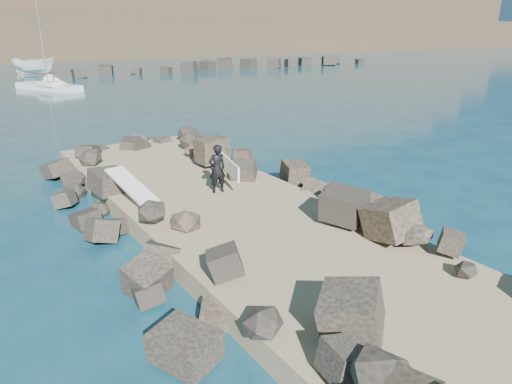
% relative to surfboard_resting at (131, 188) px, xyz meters
% --- Properties ---
extents(ground, '(800.00, 800.00, 0.00)m').
position_rel_surfboard_resting_xyz_m(ground, '(2.46, -2.66, -1.04)').
color(ground, '#0F384C').
rests_on(ground, ground).
extents(jetty, '(6.00, 26.00, 0.60)m').
position_rel_surfboard_resting_xyz_m(jetty, '(2.46, -4.66, -0.74)').
color(jetty, '#8C7759').
rests_on(jetty, ground).
extents(riprap_left, '(2.60, 22.00, 1.00)m').
position_rel_surfboard_resting_xyz_m(riprap_left, '(-0.44, -4.16, -0.54)').
color(riprap_left, black).
rests_on(riprap_left, ground).
extents(riprap_right, '(2.60, 22.00, 1.00)m').
position_rel_surfboard_resting_xyz_m(riprap_right, '(5.36, -4.16, -0.54)').
color(riprap_right, black).
rests_on(riprap_right, ground).
extents(breakwater_secondary, '(52.00, 4.00, 1.20)m').
position_rel_surfboard_resting_xyz_m(breakwater_secondary, '(37.46, 52.34, -0.44)').
color(breakwater_secondary, black).
rests_on(breakwater_secondary, ground).
extents(surfboard_resting, '(0.93, 2.65, 0.09)m').
position_rel_surfboard_resting_xyz_m(surfboard_resting, '(0.00, 0.00, 0.00)').
color(surfboard_resting, white).
rests_on(surfboard_resting, riprap_left).
extents(boat_imported, '(6.50, 5.97, 2.49)m').
position_rel_surfboard_resting_xyz_m(boat_imported, '(6.89, 60.21, 0.20)').
color(boat_imported, white).
rests_on(boat_imported, ground).
extents(surfer_with_board, '(1.02, 2.07, 1.69)m').
position_rel_surfboard_resting_xyz_m(surfer_with_board, '(2.85, -0.80, 0.41)').
color(surfer_with_board, black).
rests_on(surfer_with_board, jetty).
extents(sailboat_c, '(5.47, 8.72, 10.36)m').
position_rel_surfboard_resting_xyz_m(sailboat_c, '(4.80, 39.23, -0.70)').
color(sailboat_c, silver).
rests_on(sailboat_c, ground).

